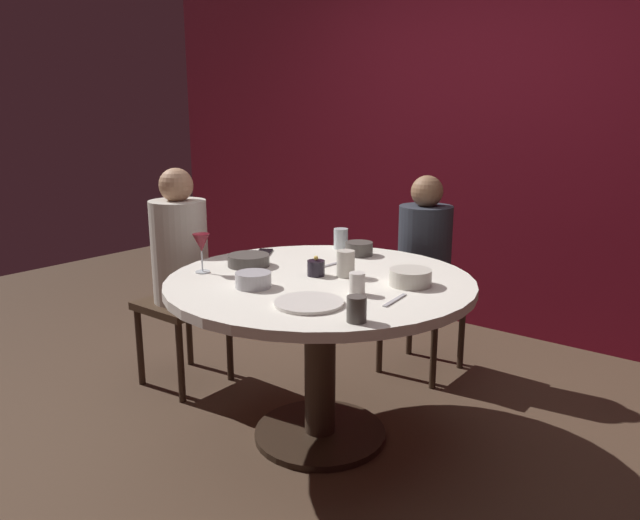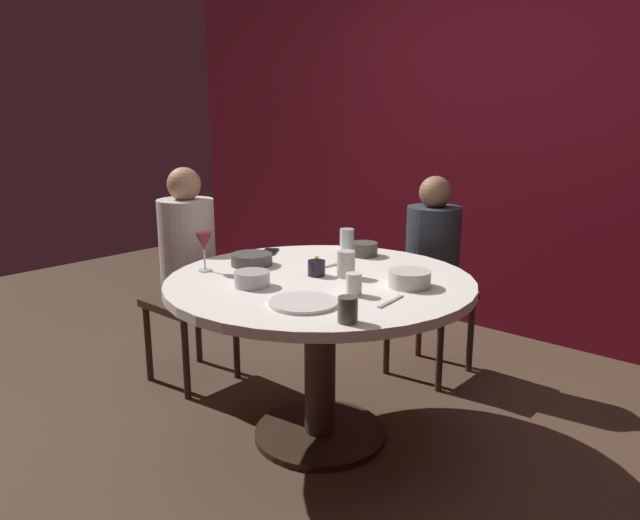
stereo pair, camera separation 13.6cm
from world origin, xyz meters
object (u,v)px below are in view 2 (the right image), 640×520
object	(u,v)px
dinner_plate	(303,303)
bowl_salad_center	(364,249)
cup_center_front	(348,310)
seated_diner_left	(188,253)
bowl_serving_large	(252,279)
cell_phone	(270,252)
dining_table	(320,313)
candle_holder	(317,268)
seated_diner_back	(433,254)
cup_by_left_diner	(346,264)
bowl_small_white	(409,279)
bowl_sauce_side	(252,259)
cup_near_candle	(347,239)
cup_by_right_diner	(354,284)
wine_glass	(204,243)

from	to	relation	value
dinner_plate	bowl_salad_center	xyz separation A→B (m)	(-0.31, 0.78, 0.03)
cup_center_front	bowl_salad_center	bearing A→B (deg)	124.00
cup_center_front	seated_diner_left	bearing A→B (deg)	165.25
bowl_serving_large	bowl_salad_center	xyz separation A→B (m)	(0.02, 0.74, 0.00)
cell_phone	dining_table	bearing A→B (deg)	-54.58
candle_holder	cup_center_front	xyz separation A→B (m)	(0.48, -0.38, 0.01)
seated_diner_back	cup_by_left_diner	bearing A→B (deg)	4.81
seated_diner_left	seated_diner_back	world-z (taller)	seated_diner_left
dining_table	candle_holder	bearing A→B (deg)	151.77
cell_phone	bowl_small_white	bearing A→B (deg)	-37.20
cell_phone	bowl_sauce_side	bearing A→B (deg)	-95.76
cup_near_candle	dining_table	bearing A→B (deg)	-62.49
cup_near_candle	cup_center_front	bearing A→B (deg)	-51.16
seated_diner_back	bowl_serving_large	size ratio (longest dim) A/B	7.60
candle_holder	seated_diner_left	bearing A→B (deg)	-178.69
bowl_serving_large	cup_near_candle	size ratio (longest dim) A/B	1.40
seated_diner_left	bowl_small_white	world-z (taller)	seated_diner_left
dining_table	seated_diner_back	world-z (taller)	seated_diner_back
dining_table	cup_center_front	distance (m)	0.61
dining_table	bowl_sauce_side	xyz separation A→B (m)	(-0.39, -0.04, 0.18)
bowl_small_white	cup_by_left_diner	world-z (taller)	cup_by_left_diner
dining_table	cell_phone	bearing A→B (deg)	158.92
candle_holder	bowl_sauce_side	distance (m)	0.36
bowl_salad_center	bowl_small_white	bearing A→B (deg)	-33.78
cup_near_candle	cell_phone	bearing A→B (deg)	-126.19
cup_center_front	cup_by_right_diner	bearing A→B (deg)	124.37
seated_diner_back	bowl_small_white	size ratio (longest dim) A/B	6.44
candle_holder	bowl_small_white	bearing A→B (deg)	16.92
bowl_small_white	cup_center_front	distance (m)	0.51
seated_diner_back	cell_phone	distance (m)	0.90
bowl_salad_center	cup_center_front	world-z (taller)	cup_center_front
wine_glass	bowl_small_white	xyz separation A→B (m)	(0.83, 0.39, -0.09)
dinner_plate	cup_near_candle	bearing A→B (deg)	119.15
cell_phone	seated_diner_back	bearing A→B (deg)	21.49
dining_table	bowl_salad_center	xyz separation A→B (m)	(-0.11, 0.46, 0.19)
cup_near_candle	bowl_sauce_side	bearing A→B (deg)	-101.59
bowl_salad_center	cup_by_right_diner	xyz separation A→B (m)	(0.37, -0.56, 0.01)
cell_phone	cup_by_right_diner	xyz separation A→B (m)	(0.78, -0.30, 0.04)
dinner_plate	cell_phone	xyz separation A→B (m)	(-0.71, 0.52, -0.00)
candle_holder	cup_by_left_diner	size ratio (longest dim) A/B	0.78
cup_by_right_diner	bowl_small_white	bearing A→B (deg)	67.47
bowl_serving_large	cup_near_candle	world-z (taller)	cup_near_candle
cup_by_left_diner	cup_by_right_diner	xyz separation A→B (m)	(0.19, -0.19, -0.01)
seated_diner_left	bowl_serving_large	size ratio (longest dim) A/B	7.96
wine_glass	bowl_sauce_side	distance (m)	0.25
bowl_salad_center	bowl_sauce_side	bearing A→B (deg)	-119.31
bowl_serving_large	bowl_sauce_side	world-z (taller)	bowl_serving_large
seated_diner_back	cup_near_candle	size ratio (longest dim) A/B	10.64
seated_diner_left	cup_near_candle	world-z (taller)	seated_diner_left
seated_diner_back	cup_by_left_diner	size ratio (longest dim) A/B	9.76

